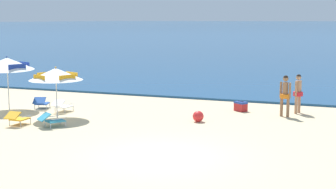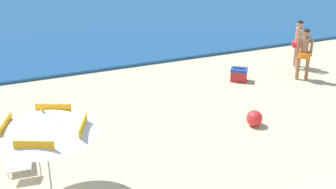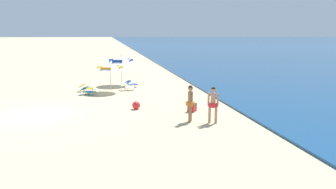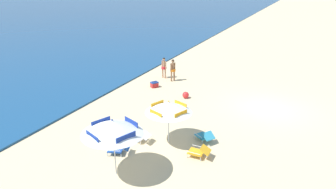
% 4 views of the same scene
% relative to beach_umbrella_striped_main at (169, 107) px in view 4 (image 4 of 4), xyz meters
% --- Properties ---
extents(ground_plane, '(800.00, 800.00, 0.00)m').
position_rel_beach_umbrella_striped_main_xyz_m(ground_plane, '(5.72, -3.69, -1.70)').
color(ground_plane, '#D1BA8E').
extents(beach_umbrella_striped_main, '(2.86, 2.86, 1.99)m').
position_rel_beach_umbrella_striped_main_xyz_m(beach_umbrella_striped_main, '(0.00, 0.00, 0.00)').
color(beach_umbrella_striped_main, silver).
rests_on(beach_umbrella_striped_main, ground).
extents(beach_umbrella_striped_second, '(3.09, 3.09, 2.25)m').
position_rel_beach_umbrella_striped_main_xyz_m(beach_umbrella_striped_second, '(-2.90, 0.84, 0.24)').
color(beach_umbrella_striped_second, silver).
rests_on(beach_umbrella_striped_second, ground).
extents(lounge_chair_under_umbrella, '(0.62, 0.93, 0.52)m').
position_rel_beach_umbrella_striped_main_xyz_m(lounge_chair_under_umbrella, '(-0.51, 1.15, -1.43)').
color(lounge_chair_under_umbrella, white).
rests_on(lounge_chair_under_umbrella, ground).
extents(lounge_chair_beside_umbrella, '(0.59, 0.90, 0.52)m').
position_rel_beach_umbrella_striped_main_xyz_m(lounge_chair_beside_umbrella, '(-0.60, -1.63, -1.43)').
color(lounge_chair_beside_umbrella, gold).
rests_on(lounge_chair_beside_umbrella, ground).
extents(lounge_chair_facing_sea, '(0.94, 1.03, 0.53)m').
position_rel_beach_umbrella_striped_main_xyz_m(lounge_chair_facing_sea, '(0.72, -1.46, -1.43)').
color(lounge_chair_facing_sea, teal).
rests_on(lounge_chair_facing_sea, ground).
extents(lounge_chair_spare_folded, '(0.79, 1.01, 0.52)m').
position_rel_beach_umbrella_striped_main_xyz_m(lounge_chair_spare_folded, '(-1.74, 1.48, -1.43)').
color(lounge_chair_spare_folded, '#1E4799').
rests_on(lounge_chair_spare_folded, ground).
extents(person_standing_near_shore, '(0.39, 0.45, 1.59)m').
position_rel_beach_umbrella_striped_main_xyz_m(person_standing_near_shore, '(8.56, 4.24, -0.78)').
color(person_standing_near_shore, tan).
rests_on(person_standing_near_shore, ground).
extents(person_standing_beside, '(0.45, 0.40, 1.62)m').
position_rel_beach_umbrella_striped_main_xyz_m(person_standing_beside, '(8.17, 3.33, -0.76)').
color(person_standing_beside, '#8C6042').
rests_on(person_standing_beside, ground).
extents(cooler_box, '(0.61, 0.57, 0.43)m').
position_rel_beach_umbrella_striped_main_xyz_m(cooler_box, '(6.31, 3.92, -1.50)').
color(cooler_box, red).
rests_on(cooler_box, ground).
extents(beach_ball, '(0.41, 0.41, 0.41)m').
position_rel_beach_umbrella_striped_main_xyz_m(beach_ball, '(5.30, 1.21, -1.49)').
color(beach_ball, red).
rests_on(beach_ball, ground).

